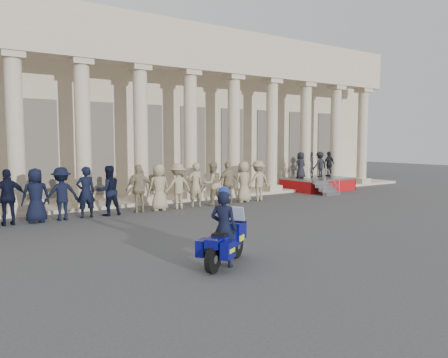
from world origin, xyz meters
TOP-DOWN VIEW (x-y plane):
  - ground at (0.00, 0.00)m, footprint 90.00×90.00m
  - building at (-0.00, 14.74)m, footprint 40.00×12.50m
  - officer_rank at (-1.83, 6.01)m, footprint 18.27×0.74m
  - reviewing_stand at (12.32, 7.57)m, footprint 3.70×3.69m
  - motorcycle at (-1.09, -2.20)m, footprint 1.79×1.37m
  - rider at (-1.19, -2.26)m, footprint 0.71×0.78m

SIDE VIEW (x-z plane):
  - ground at x=0.00m, z-range 0.00..0.00m
  - motorcycle at x=-1.09m, z-range -0.09..1.22m
  - rider at x=-1.19m, z-range -0.01..1.86m
  - officer_rank at x=-1.83m, z-range 0.00..1.96m
  - reviewing_stand at x=12.32m, z-range 0.01..2.28m
  - building at x=0.00m, z-range 0.02..9.02m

